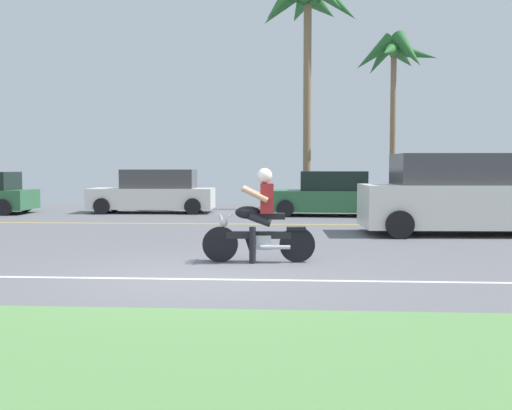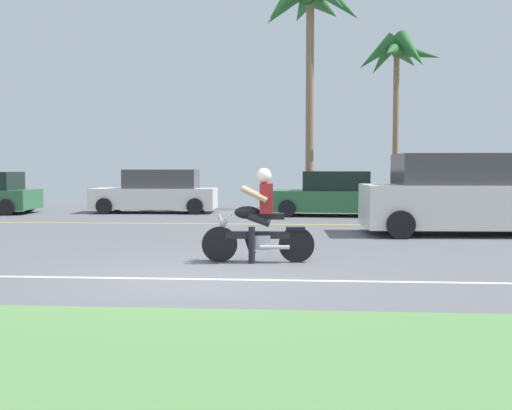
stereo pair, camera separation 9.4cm
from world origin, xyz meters
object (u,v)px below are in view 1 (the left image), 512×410
at_px(parked_car_1, 154,193).
at_px(parked_car_3, 493,193).
at_px(motorcyclist, 260,223).
at_px(parked_car_2, 329,195).
at_px(palm_tree_1, 308,8).
at_px(suv_nearby, 467,195).
at_px(palm_tree_0, 395,59).

height_order(parked_car_1, parked_car_3, parked_car_1).
xyz_separation_m(motorcyclist, parked_car_2, (1.72, 10.15, 0.02)).
bearing_deg(parked_car_3, parked_car_2, -167.14).
bearing_deg(parked_car_2, parked_car_3, 12.86).
xyz_separation_m(parked_car_3, palm_tree_1, (-6.43, 1.74, 6.90)).
distance_m(parked_car_1, parked_car_3, 11.87).
bearing_deg(motorcyclist, parked_car_2, 80.36).
relative_size(suv_nearby, parked_car_2, 1.34).
relative_size(motorcyclist, parked_car_1, 0.43).
relative_size(parked_car_1, parked_car_3, 0.98).
height_order(parked_car_3, palm_tree_1, palm_tree_1).
distance_m(suv_nearby, palm_tree_1, 11.46).
height_order(motorcyclist, palm_tree_1, palm_tree_1).
height_order(motorcyclist, parked_car_3, motorcyclist).
relative_size(parked_car_3, palm_tree_0, 0.65).
xyz_separation_m(suv_nearby, palm_tree_1, (-3.66, 8.55, 6.68)).
relative_size(parked_car_1, parked_car_2, 1.15).
bearing_deg(parked_car_1, motorcyclist, -68.24).
distance_m(parked_car_2, parked_car_3, 5.88).
height_order(suv_nearby, parked_car_1, suv_nearby).
xyz_separation_m(palm_tree_0, palm_tree_1, (-3.41, -0.91, 1.78)).
distance_m(parked_car_1, palm_tree_1, 9.05).
height_order(suv_nearby, palm_tree_1, palm_tree_1).
bearing_deg(parked_car_2, palm_tree_1, 102.86).
distance_m(motorcyclist, parked_car_3, 13.67).
distance_m(motorcyclist, parked_car_2, 10.30).
bearing_deg(palm_tree_0, parked_car_3, -41.30).
relative_size(motorcyclist, palm_tree_1, 0.21).
relative_size(suv_nearby, parked_car_1, 1.17).
relative_size(motorcyclist, parked_car_2, 0.50).
bearing_deg(suv_nearby, palm_tree_1, 113.16).
bearing_deg(motorcyclist, suv_nearby, 44.70).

